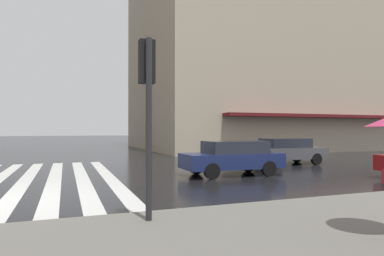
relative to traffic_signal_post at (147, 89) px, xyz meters
name	(u,v)px	position (x,y,z in m)	size (l,w,h in m)	color
ground_plane	(13,201)	(3.62, 2.78, -2.65)	(220.00, 220.00, 0.00)	black
zebra_crossing	(11,181)	(7.62, 3.37, -2.65)	(13.00, 7.50, 0.01)	silver
haussmann_block_corner	(256,44)	(25.47, -17.84, 8.47)	(19.90, 24.35, 22.72)	tan
traffic_signal_post	(147,89)	(0.00, 0.00, 0.00)	(0.44, 0.30, 3.47)	#232326
car_dark_grey	(287,150)	(9.12, -9.85, -1.90)	(1.85, 4.10, 1.41)	#4C4C51
car_navy	(233,157)	(6.12, -5.00, -1.90)	(1.85, 4.10, 1.41)	navy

